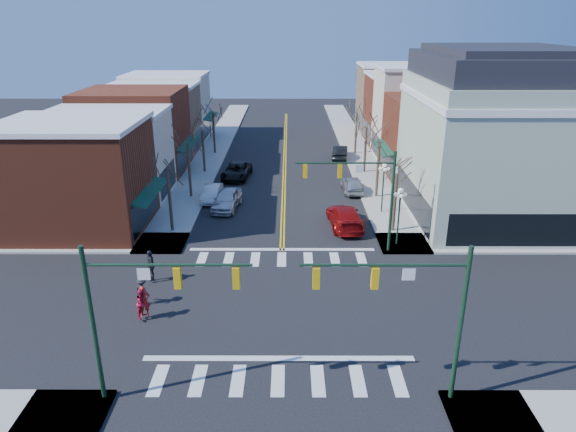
{
  "coord_description": "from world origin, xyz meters",
  "views": [
    {
      "loc": [
        0.5,
        -25.05,
        15.25
      ],
      "look_at": [
        0.43,
        7.1,
        2.8
      ],
      "focal_mm": 32.0,
      "sensor_mm": 36.0,
      "label": 1
    }
  ],
  "objects_px": {
    "car_left_far": "(237,171)",
    "car_right_near": "(345,217)",
    "car_right_far": "(340,152)",
    "pedestrian_dark_a": "(151,265)",
    "car_left_near": "(227,199)",
    "lamppost_midblock": "(383,179)",
    "pedestrian_dark_b": "(142,290)",
    "car_left_mid": "(212,193)",
    "lamppost_corner": "(400,207)",
    "car_right_mid": "(352,184)",
    "pedestrian_red_a": "(144,302)",
    "pedestrian_red_b": "(143,303)",
    "victorian_corner": "(494,136)"
  },
  "relations": [
    {
      "from": "victorian_corner",
      "to": "car_left_far",
      "type": "relative_size",
      "value": 2.65
    },
    {
      "from": "car_right_far",
      "to": "pedestrian_dark_a",
      "type": "relative_size",
      "value": 2.4
    },
    {
      "from": "car_right_near",
      "to": "pedestrian_dark_b",
      "type": "xyz_separation_m",
      "value": [
        -12.62,
        -11.65,
        0.09
      ]
    },
    {
      "from": "victorian_corner",
      "to": "car_right_far",
      "type": "distance_m",
      "value": 21.74
    },
    {
      "from": "car_left_mid",
      "to": "car_right_far",
      "type": "relative_size",
      "value": 0.88
    },
    {
      "from": "lamppost_midblock",
      "to": "car_left_near",
      "type": "bearing_deg",
      "value": 175.23
    },
    {
      "from": "lamppost_midblock",
      "to": "car_right_far",
      "type": "height_order",
      "value": "lamppost_midblock"
    },
    {
      "from": "pedestrian_dark_a",
      "to": "pedestrian_dark_b",
      "type": "height_order",
      "value": "pedestrian_dark_a"
    },
    {
      "from": "car_left_near",
      "to": "car_right_near",
      "type": "distance_m",
      "value": 10.45
    },
    {
      "from": "car_left_far",
      "to": "car_right_near",
      "type": "relative_size",
      "value": 0.94
    },
    {
      "from": "pedestrian_red_a",
      "to": "car_right_near",
      "type": "bearing_deg",
      "value": 25.51
    },
    {
      "from": "lamppost_midblock",
      "to": "victorian_corner",
      "type": "bearing_deg",
      "value": -3.45
    },
    {
      "from": "victorian_corner",
      "to": "car_left_far",
      "type": "bearing_deg",
      "value": 153.74
    },
    {
      "from": "car_left_near",
      "to": "car_right_far",
      "type": "bearing_deg",
      "value": 64.01
    },
    {
      "from": "pedestrian_red_a",
      "to": "car_right_far",
      "type": "bearing_deg",
      "value": 46.3
    },
    {
      "from": "car_left_mid",
      "to": "pedestrian_dark_a",
      "type": "bearing_deg",
      "value": -93.79
    },
    {
      "from": "car_left_near",
      "to": "pedestrian_red_a",
      "type": "xyz_separation_m",
      "value": [
        -2.5,
        -17.16,
        0.2
      ]
    },
    {
      "from": "car_left_near",
      "to": "car_right_mid",
      "type": "relative_size",
      "value": 1.1
    },
    {
      "from": "car_right_near",
      "to": "pedestrian_dark_b",
      "type": "bearing_deg",
      "value": 38.41
    },
    {
      "from": "victorian_corner",
      "to": "car_left_far",
      "type": "xyz_separation_m",
      "value": [
        -21.32,
        10.52,
        -5.91
      ]
    },
    {
      "from": "lamppost_midblock",
      "to": "pedestrian_dark_b",
      "type": "distance_m",
      "value": 21.75
    },
    {
      "from": "victorian_corner",
      "to": "lamppost_corner",
      "type": "distance_m",
      "value": 10.89
    },
    {
      "from": "car_right_mid",
      "to": "car_right_far",
      "type": "xyz_separation_m",
      "value": [
        0.0,
        12.25,
        0.02
      ]
    },
    {
      "from": "car_left_mid",
      "to": "lamppost_midblock",
      "type": "bearing_deg",
      "value": -10.16
    },
    {
      "from": "car_left_far",
      "to": "car_right_far",
      "type": "xyz_separation_m",
      "value": [
        11.22,
        7.81,
        0.02
      ]
    },
    {
      "from": "lamppost_corner",
      "to": "pedestrian_red_a",
      "type": "distance_m",
      "value": 18.32
    },
    {
      "from": "lamppost_corner",
      "to": "pedestrian_dark_a",
      "type": "height_order",
      "value": "lamppost_corner"
    },
    {
      "from": "car_right_far",
      "to": "pedestrian_dark_a",
      "type": "height_order",
      "value": "pedestrian_dark_a"
    },
    {
      "from": "car_left_near",
      "to": "car_left_far",
      "type": "bearing_deg",
      "value": 97.95
    },
    {
      "from": "pedestrian_red_a",
      "to": "pedestrian_red_b",
      "type": "height_order",
      "value": "pedestrian_red_a"
    },
    {
      "from": "car_right_far",
      "to": "pedestrian_red_a",
      "type": "xyz_separation_m",
      "value": [
        -13.7,
        -33.9,
        0.26
      ]
    },
    {
      "from": "car_left_mid",
      "to": "car_left_far",
      "type": "distance_m",
      "value": 7.01
    },
    {
      "from": "lamppost_midblock",
      "to": "car_right_mid",
      "type": "height_order",
      "value": "lamppost_midblock"
    },
    {
      "from": "lamppost_corner",
      "to": "lamppost_midblock",
      "type": "relative_size",
      "value": 1.0
    },
    {
      "from": "car_left_mid",
      "to": "car_left_far",
      "type": "xyz_separation_m",
      "value": [
        1.58,
        6.83,
        0.06
      ]
    },
    {
      "from": "pedestrian_dark_a",
      "to": "car_right_far",
      "type": "bearing_deg",
      "value": 128.61
    },
    {
      "from": "car_right_near",
      "to": "car_right_far",
      "type": "height_order",
      "value": "car_right_near"
    },
    {
      "from": "car_left_near",
      "to": "lamppost_corner",
      "type": "bearing_deg",
      "value": -22.47
    },
    {
      "from": "lamppost_midblock",
      "to": "car_right_far",
      "type": "xyz_separation_m",
      "value": [
        -1.8,
        17.83,
        -2.19
      ]
    },
    {
      "from": "car_right_mid",
      "to": "pedestrian_dark_b",
      "type": "bearing_deg",
      "value": 52.03
    },
    {
      "from": "lamppost_midblock",
      "to": "car_left_near",
      "type": "relative_size",
      "value": 0.9
    },
    {
      "from": "car_left_mid",
      "to": "victorian_corner",
      "type": "bearing_deg",
      "value": -6.99
    },
    {
      "from": "car_right_far",
      "to": "pedestrian_red_a",
      "type": "relative_size",
      "value": 2.67
    },
    {
      "from": "pedestrian_red_a",
      "to": "pedestrian_dark_a",
      "type": "bearing_deg",
      "value": 77.56
    },
    {
      "from": "lamppost_midblock",
      "to": "car_right_far",
      "type": "distance_m",
      "value": 18.05
    },
    {
      "from": "car_left_mid",
      "to": "car_left_near",
      "type": "bearing_deg",
      "value": -50.64
    },
    {
      "from": "car_right_near",
      "to": "pedestrian_red_b",
      "type": "relative_size",
      "value": 3.37
    },
    {
      "from": "lamppost_corner",
      "to": "lamppost_midblock",
      "type": "xyz_separation_m",
      "value": [
        0.0,
        6.5,
        0.0
      ]
    },
    {
      "from": "victorian_corner",
      "to": "car_right_mid",
      "type": "distance_m",
      "value": 13.19
    },
    {
      "from": "lamppost_corner",
      "to": "pedestrian_red_b",
      "type": "bearing_deg",
      "value": -148.1
    }
  ]
}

